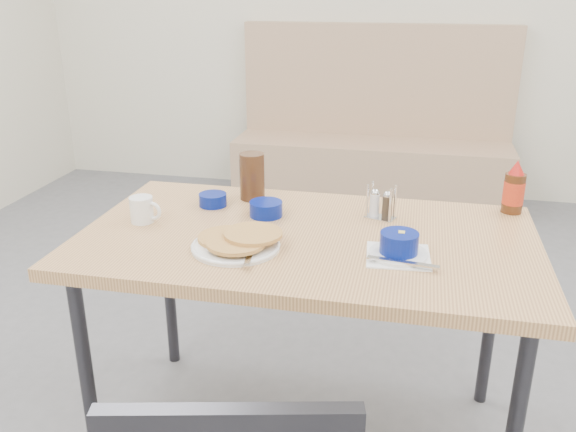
% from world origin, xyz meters
% --- Properties ---
extents(booth_bench, '(1.90, 0.56, 1.22)m').
position_xyz_m(booth_bench, '(0.00, 2.78, 0.35)').
color(booth_bench, tan).
rests_on(booth_bench, ground).
extents(dining_table, '(1.40, 0.80, 0.76)m').
position_xyz_m(dining_table, '(0.00, 0.25, 0.70)').
color(dining_table, tan).
rests_on(dining_table, ground).
extents(pancake_plate, '(0.26, 0.27, 0.05)m').
position_xyz_m(pancake_plate, '(-0.18, 0.11, 0.78)').
color(pancake_plate, white).
rests_on(pancake_plate, dining_table).
extents(coffee_mug, '(0.11, 0.08, 0.08)m').
position_xyz_m(coffee_mug, '(-0.54, 0.24, 0.80)').
color(coffee_mug, white).
rests_on(coffee_mug, dining_table).
extents(grits_setting, '(0.21, 0.19, 0.08)m').
position_xyz_m(grits_setting, '(0.28, 0.15, 0.79)').
color(grits_setting, white).
rests_on(grits_setting, dining_table).
extents(creamer_bowl, '(0.10, 0.10, 0.04)m').
position_xyz_m(creamer_bowl, '(-0.37, 0.44, 0.78)').
color(creamer_bowl, navy).
rests_on(creamer_bowl, dining_table).
extents(butter_bowl, '(0.11, 0.11, 0.05)m').
position_xyz_m(butter_bowl, '(-0.16, 0.38, 0.78)').
color(butter_bowl, navy).
rests_on(butter_bowl, dining_table).
extents(amber_tumbler, '(0.12, 0.12, 0.17)m').
position_xyz_m(amber_tumbler, '(-0.25, 0.54, 0.84)').
color(amber_tumbler, '#3F2414').
rests_on(amber_tumbler, dining_table).
extents(condiment_caddy, '(0.11, 0.08, 0.12)m').
position_xyz_m(condiment_caddy, '(0.21, 0.44, 0.80)').
color(condiment_caddy, silver).
rests_on(condiment_caddy, dining_table).
extents(syrup_bottle, '(0.07, 0.07, 0.18)m').
position_xyz_m(syrup_bottle, '(0.64, 0.59, 0.84)').
color(syrup_bottle, '#47230F').
rests_on(syrup_bottle, dining_table).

